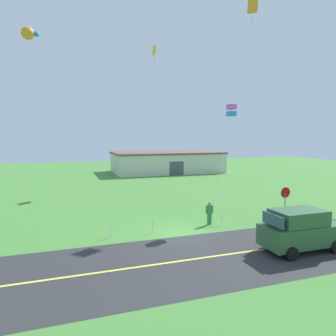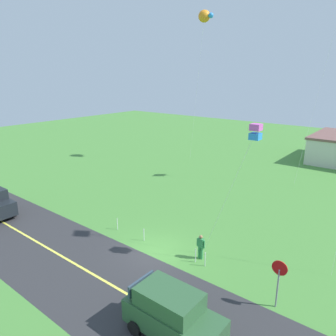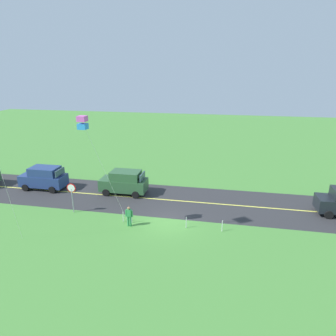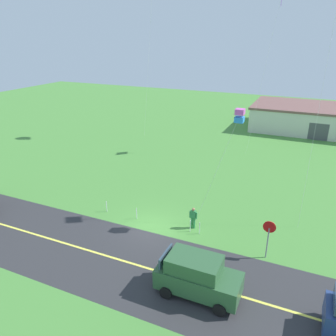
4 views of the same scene
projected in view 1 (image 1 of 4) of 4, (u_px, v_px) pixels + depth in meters
name	position (u px, v px, depth m)	size (l,w,h in m)	color
ground_plane	(180.00, 234.00, 19.25)	(120.00, 120.00, 0.10)	#478438
asphalt_road	(209.00, 257.00, 15.48)	(120.00, 7.00, 0.00)	#2D2D30
road_centre_stripe	(209.00, 257.00, 15.48)	(120.00, 0.16, 0.00)	#E5E04C
car_suv_foreground	(300.00, 229.00, 16.29)	(4.40, 2.12, 2.24)	#2D5633
stop_sign	(285.00, 198.00, 21.53)	(0.76, 0.08, 2.56)	gray
person_adult_near	(209.00, 212.00, 21.17)	(0.58, 0.22, 1.60)	#338C4C
kite_red_low	(231.00, 111.00, 22.52)	(2.68, 1.68, 8.47)	silver
kite_blue_mid	(154.00, 54.00, 38.67)	(1.83, 2.83, 17.73)	silver
kite_yellow_high	(28.00, 33.00, 33.96)	(2.48, 1.40, 18.28)	silver
kite_green_far	(253.00, 12.00, 27.19)	(0.67, 3.04, 18.32)	silver
warehouse_distant	(167.00, 162.00, 53.07)	(18.36, 10.20, 3.50)	beige
fence_post_0	(111.00, 230.00, 18.48)	(0.05, 0.05, 0.90)	silver
fence_post_1	(153.00, 226.00, 19.34)	(0.05, 0.05, 0.90)	silver
fence_post_2	(213.00, 220.00, 20.71)	(0.05, 0.05, 0.90)	silver
fence_post_3	(222.00, 219.00, 20.93)	(0.05, 0.05, 0.90)	silver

